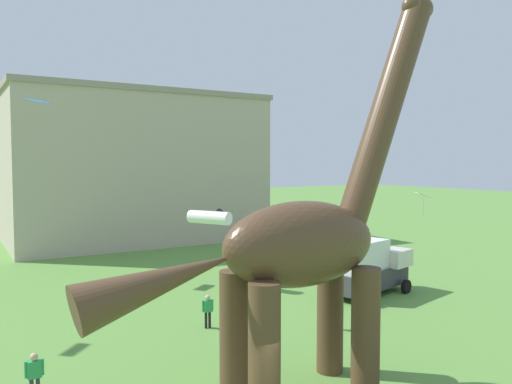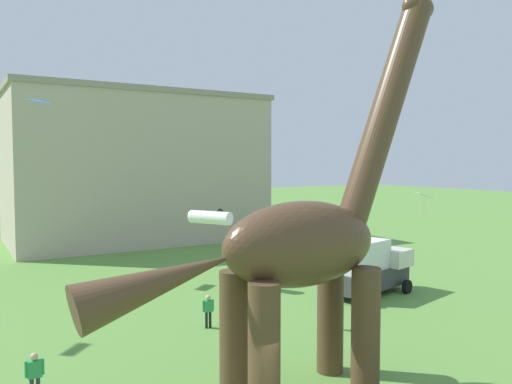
{
  "view_description": "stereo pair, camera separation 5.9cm",
  "coord_description": "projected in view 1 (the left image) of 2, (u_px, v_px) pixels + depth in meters",
  "views": [
    {
      "loc": [
        -6.91,
        -10.7,
        7.69
      ],
      "look_at": [
        1.91,
        3.85,
        6.69
      ],
      "focal_mm": 35.68,
      "sensor_mm": 36.0,
      "label": 1
    },
    {
      "loc": [
        -6.85,
        -10.73,
        7.69
      ],
      "look_at": [
        1.91,
        3.85,
        6.69
      ],
      "focal_mm": 35.68,
      "sensor_mm": 36.0,
      "label": 2
    }
  ],
  "objects": [
    {
      "name": "person_vendor_side",
      "position": [
        338.0,
        314.0,
        23.32
      ],
      "size": [
        0.44,
        0.19,
        1.17
      ],
      "rotation": [
        0.0,
        0.0,
        4.1
      ],
      "color": "black",
      "rests_on": "ground_plane"
    },
    {
      "name": "kite_near_low",
      "position": [
        213.0,
        217.0,
        31.42
      ],
      "size": [
        2.97,
        2.91,
        0.84
      ],
      "color": "white"
    },
    {
      "name": "person_watching_child",
      "position": [
        208.0,
        308.0,
        23.55
      ],
      "size": [
        0.58,
        0.26,
        1.55
      ],
      "rotation": [
        0.0,
        0.0,
        3.96
      ],
      "color": "black",
      "rests_on": "ground_plane"
    },
    {
      "name": "dinosaur_sculpture",
      "position": [
        300.0,
        244.0,
        16.56
      ],
      "size": [
        13.29,
        2.82,
        13.9
      ],
      "rotation": [
        0.0,
        0.0,
        -0.33
      ],
      "color": "#513823",
      "rests_on": "ground_plane"
    },
    {
      "name": "parked_box_truck",
      "position": [
        367.0,
        266.0,
        29.56
      ],
      "size": [
        5.94,
        3.38,
        3.2
      ],
      "rotation": [
        0.0,
        0.0,
        0.24
      ],
      "color": "#38383D",
      "rests_on": "ground_plane"
    },
    {
      "name": "person_photographer",
      "position": [
        34.0,
        372.0,
        16.28
      ],
      "size": [
        0.59,
        0.26,
        1.59
      ],
      "rotation": [
        0.0,
        0.0,
        3.32
      ],
      "color": "#2D3347",
      "rests_on": "ground_plane"
    },
    {
      "name": "kite_near_high",
      "position": [
        38.0,
        101.0,
        32.7
      ],
      "size": [
        1.9,
        1.83,
        0.3
      ],
      "color": "#287AE5"
    },
    {
      "name": "background_building_block",
      "position": [
        134.0,
        167.0,
        50.57
      ],
      "size": [
        23.84,
        14.07,
        14.34
      ],
      "color": "#B7A893",
      "rests_on": "ground_plane"
    },
    {
      "name": "festival_canopy_tent",
      "position": [
        316.0,
        238.0,
        34.54
      ],
      "size": [
        3.15,
        3.15,
        3.0
      ],
      "color": "#B2B2B7",
      "rests_on": "ground_plane"
    },
    {
      "name": "kite_far_right",
      "position": [
        424.0,
        196.0,
        21.73
      ],
      "size": [
        0.96,
        1.02,
        1.07
      ],
      "color": "white"
    }
  ]
}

